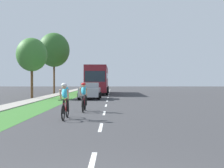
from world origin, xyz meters
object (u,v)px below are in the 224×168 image
bus_maroon (98,79)px  street_tree_near (32,55)px  cyclist_lead (65,101)px  street_tree_far (54,50)px  sedan_silver (90,91)px  cyclist_trailing (84,97)px

bus_maroon → street_tree_near: bearing=-121.9°
cyclist_lead → street_tree_far: bearing=103.3°
sedan_silver → bus_maroon: 10.11m
cyclist_trailing → cyclist_lead: bearing=-100.0°
bus_maroon → cyclist_lead: bearing=-90.4°
street_tree_near → sedan_silver: bearing=-6.7°
cyclist_trailing → sedan_silver: 10.55m
cyclist_trailing → street_tree_far: street_tree_far is taller
sedan_silver → street_tree_far: (-5.59, 10.28, 4.98)m
sedan_silver → street_tree_far: street_tree_far is taller
sedan_silver → street_tree_near: street_tree_near is taller
cyclist_lead → bus_maroon: (0.18, 23.49, 1.17)m
sedan_silver → bus_maroon: bearing=88.9°
cyclist_trailing → street_tree_near: street_tree_near is taller
cyclist_lead → street_tree_far: (-5.60, 23.74, 4.94)m
sedan_silver → bus_maroon: bus_maroon is taller
cyclist_lead → cyclist_trailing: bearing=80.0°
bus_maroon → street_tree_far: size_ratio=1.45×
street_tree_near → street_tree_far: street_tree_far is taller
street_tree_far → sedan_silver: bearing=-61.5°
sedan_silver → bus_maroon: (0.19, 10.03, 1.21)m
cyclist_trailing → bus_maroon: bus_maroon is taller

